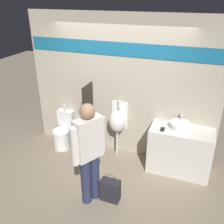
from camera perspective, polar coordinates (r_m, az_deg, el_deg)
The scene contains 10 objects.
ground_plane at distance 4.88m, azimuth -0.71°, elevation -12.02°, with size 16.00×16.00×0.00m, color gray.
display_wall at distance 4.71m, azimuth 1.83°, elevation 5.57°, with size 3.66×0.07×2.70m.
sink_counter at distance 4.67m, azimuth 15.17°, elevation -8.54°, with size 1.08×0.53×0.85m.
sink_basin at distance 4.47m, azimuth 15.32°, elevation -2.94°, with size 0.36×0.36×0.25m.
cell_phone at distance 4.38m, azimuth 11.45°, elevation -3.89°, with size 0.07×0.14×0.01m.
divider_near_counter at distance 4.97m, azimuth -5.35°, elevation -1.59°, with size 0.03×0.41×1.43m.
urinal_near_counter at distance 4.80m, azimuth 1.22°, elevation -2.07°, with size 0.33×0.31×1.14m.
toilet at distance 5.36m, azimuth -11.15°, elevation -4.64°, with size 0.36×0.52×0.90m.
person_in_vest at distance 3.66m, azimuth -5.25°, elevation -8.83°, with size 0.36×0.52×1.66m.
shopping_bag at distance 4.09m, azimuth -0.40°, elevation -17.41°, with size 0.30×0.17×0.50m.
Camera 1 is at (1.40, -3.59, 2.99)m, focal length 40.00 mm.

